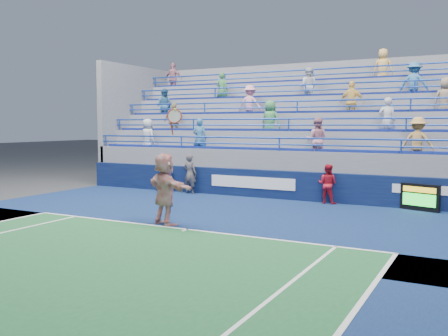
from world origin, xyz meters
The scene contains 8 objects.
ground centered at (0.00, 0.00, 0.00)m, with size 120.00×120.00×0.00m, color #333538.
sponsor_wall centered at (0.00, 6.50, 0.55)m, with size 18.00×0.32×1.10m.
bleacher_stand centered at (-0.01, 10.27, 1.55)m, with size 18.00×5.60×6.13m.
serve_speed_board centered at (5.23, 6.17, 0.46)m, with size 1.29×0.53×0.91m.
judge_chair centered at (-5.01, 6.15, 0.29)m, with size 0.65×0.67×0.89m.
tennis_player centered at (-0.96, 0.33, 1.04)m, with size 2.01×1.30×3.32m.
line_judge centered at (-3.73, 6.14, 0.83)m, with size 0.60×0.40×1.66m, color #131735.
ball_girl centered at (2.07, 6.23, 0.72)m, with size 0.70×0.55×1.44m, color red.
Camera 1 is at (7.16, -11.35, 2.87)m, focal length 40.00 mm.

